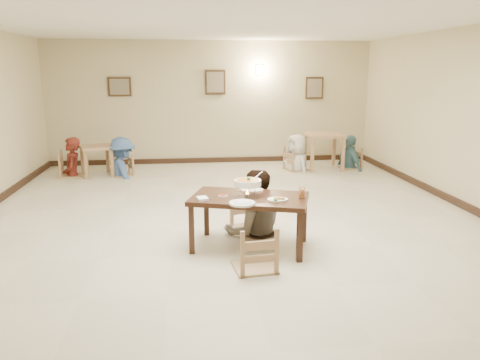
{
  "coord_description": "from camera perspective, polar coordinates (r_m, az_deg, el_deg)",
  "views": [
    {
      "loc": [
        -0.67,
        -6.72,
        2.27
      ],
      "look_at": [
        0.08,
        -0.43,
        0.79
      ],
      "focal_mm": 35.0,
      "sensor_mm": 36.0,
      "label": 1
    }
  ],
  "objects": [
    {
      "name": "chili_dish",
      "position": [
        6.02,
        -2.09,
        -1.94
      ],
      "size": [
        0.11,
        0.11,
        0.02
      ],
      "color": "white",
      "rests_on": "main_table"
    },
    {
      "name": "bg_diner_d",
      "position": [
        11.37,
        13.4,
        5.36
      ],
      "size": [
        0.61,
        1.0,
        1.59
      ],
      "primitive_type": "imported",
      "rotation": [
        0.0,
        0.0,
        1.82
      ],
      "color": "teal",
      "rests_on": "floor"
    },
    {
      "name": "main_table",
      "position": [
        6.05,
        1.18,
        -2.76
      ],
      "size": [
        1.66,
        1.25,
        0.69
      ],
      "rotation": [
        0.0,
        0.0,
        -0.31
      ],
      "color": "#341C10",
      "rests_on": "floor"
    },
    {
      "name": "picture_b",
      "position": [
        11.7,
        -3.04,
        11.82
      ],
      "size": [
        0.5,
        0.04,
        0.6
      ],
      "color": "#342315",
      "rests_on": "wall_back"
    },
    {
      "name": "napkin_cutlery",
      "position": [
        5.89,
        -4.59,
        -2.26
      ],
      "size": [
        0.18,
        0.27,
        0.03
      ],
      "color": "white",
      "rests_on": "main_table"
    },
    {
      "name": "main_diner",
      "position": [
        6.54,
        1.84,
        1.25
      ],
      "size": [
        0.95,
        0.77,
        1.84
      ],
      "primitive_type": "imported",
      "rotation": [
        0.0,
        0.0,
        3.23
      ],
      "color": "gray",
      "rests_on": "floor"
    },
    {
      "name": "chair_far",
      "position": [
        6.75,
        1.4,
        -1.67
      ],
      "size": [
        0.51,
        0.51,
        1.09
      ],
      "rotation": [
        0.0,
        0.0,
        0.3
      ],
      "color": "tan",
      "rests_on": "floor"
    },
    {
      "name": "floor",
      "position": [
        7.12,
        -1.01,
        -5.43
      ],
      "size": [
        10.0,
        10.0,
        0.0
      ],
      "primitive_type": "plane",
      "color": "beige",
      "rests_on": "ground"
    },
    {
      "name": "chair_near",
      "position": [
        5.43,
        1.82,
        -5.76
      ],
      "size": [
        0.48,
        0.48,
        1.03
      ],
      "rotation": [
        0.0,
        0.0,
        3.25
      ],
      "color": "tan",
      "rests_on": "floor"
    },
    {
      "name": "rice_plate_near",
      "position": [
        5.68,
        0.27,
        -2.81
      ],
      "size": [
        0.32,
        0.32,
        0.07
      ],
      "color": "white",
      "rests_on": "main_table"
    },
    {
      "name": "bg_chair_lr",
      "position": [
        10.66,
        -14.21,
        2.91
      ],
      "size": [
        0.42,
        0.42,
        0.9
      ],
      "rotation": [
        0.0,
        0.0,
        -1.2
      ],
      "color": "tan",
      "rests_on": "floor"
    },
    {
      "name": "wall_back",
      "position": [
        11.76,
        -3.52,
        9.38
      ],
      "size": [
        10.0,
        0.0,
        10.0
      ],
      "primitive_type": "plane",
      "rotation": [
        1.57,
        0.0,
        0.0
      ],
      "color": "beige",
      "rests_on": "floor"
    },
    {
      "name": "fried_plate",
      "position": [
        5.85,
        4.59,
        -2.34
      ],
      "size": [
        0.26,
        0.26,
        0.06
      ],
      "color": "white",
      "rests_on": "main_table"
    },
    {
      "name": "ceiling",
      "position": [
        6.79,
        -1.12,
        19.32
      ],
      "size": [
        10.0,
        10.0,
        0.0
      ],
      "primitive_type": "plane",
      "color": "white",
      "rests_on": "wall_back"
    },
    {
      "name": "bg_chair_ll",
      "position": [
        10.87,
        -19.91,
        3.16
      ],
      "size": [
        0.5,
        0.5,
        1.06
      ],
      "rotation": [
        0.0,
        0.0,
        1.69
      ],
      "color": "tan",
      "rests_on": "floor"
    },
    {
      "name": "bg_table_left",
      "position": [
        10.77,
        -17.08,
        3.31
      ],
      "size": [
        0.85,
        0.85,
        0.67
      ],
      "rotation": [
        0.0,
        0.0,
        0.34
      ],
      "color": "#A67F5B",
      "rests_on": "floor"
    },
    {
      "name": "wall_front",
      "position": [
        2.0,
        13.56,
        -9.94
      ],
      "size": [
        10.0,
        0.0,
        10.0
      ],
      "primitive_type": "plane",
      "rotation": [
        -1.57,
        0.0,
        0.0
      ],
      "color": "beige",
      "rests_on": "floor"
    },
    {
      "name": "drink_glass",
      "position": [
        5.97,
        7.55,
        -1.59
      ],
      "size": [
        0.07,
        0.07,
        0.15
      ],
      "color": "white",
      "rests_on": "main_table"
    },
    {
      "name": "baseboard_right",
      "position": [
        8.46,
        26.88,
        -3.46
      ],
      "size": [
        0.06,
        10.0,
        0.12
      ],
      "primitive_type": "cube",
      "color": "black",
      "rests_on": "floor"
    },
    {
      "name": "bg_diner_a",
      "position": [
        10.83,
        -20.05,
        4.9
      ],
      "size": [
        0.51,
        0.69,
        1.73
      ],
      "primitive_type": "imported",
      "rotation": [
        0.0,
        0.0,
        4.87
      ],
      "color": "#5C1E16",
      "rests_on": "floor"
    },
    {
      "name": "bg_chair_rr",
      "position": [
        11.42,
        13.31,
        3.7
      ],
      "size": [
        0.44,
        0.44,
        0.93
      ],
      "rotation": [
        0.0,
        0.0,
        -1.26
      ],
      "color": "tan",
      "rests_on": "floor"
    },
    {
      "name": "bg_diner_b",
      "position": [
        10.6,
        -14.34,
        5.1
      ],
      "size": [
        1.11,
        1.28,
        1.72
      ],
      "primitive_type": "imported",
      "rotation": [
        0.0,
        0.0,
        2.1
      ],
      "color": "#4A6CA2",
      "rests_on": "floor"
    },
    {
      "name": "bg_diner_c",
      "position": [
        10.94,
        6.99,
        5.55
      ],
      "size": [
        0.8,
        0.96,
        1.68
      ],
      "primitive_type": "imported",
      "rotation": [
        0.0,
        0.0,
        5.09
      ],
      "color": "silver",
      "rests_on": "floor"
    },
    {
      "name": "picture_c",
      "position": [
        12.13,
        9.06,
        11.01
      ],
      "size": [
        0.45,
        0.04,
        0.55
      ],
      "color": "#342315",
      "rests_on": "wall_back"
    },
    {
      "name": "bg_table_right",
      "position": [
        11.17,
        10.2,
        4.86
      ],
      "size": [
        0.86,
        0.86,
        0.84
      ],
      "rotation": [
        0.0,
        0.0,
        -0.02
      ],
      "color": "#A67F5B",
      "rests_on": "floor"
    },
    {
      "name": "picture_a",
      "position": [
        11.78,
        -14.48,
        10.95
      ],
      "size": [
        0.55,
        0.04,
        0.45
      ],
      "color": "#342315",
      "rests_on": "wall_back"
    },
    {
      "name": "curry_warmer",
      "position": [
        5.97,
        0.93,
        -0.36
      ],
      "size": [
        0.39,
        0.34,
        0.31
      ],
      "color": "silver",
      "rests_on": "main_table"
    },
    {
      "name": "baseboard_back",
      "position": [
        11.91,
        -3.41,
        2.44
      ],
      "size": [
        8.0,
        0.06,
        0.12
      ],
      "primitive_type": "cube",
      "color": "black",
      "rests_on": "floor"
    },
    {
      "name": "rice_plate_far",
      "position": [
        6.3,
        1.5,
        -1.21
      ],
      "size": [
        0.3,
        0.3,
        0.07
      ],
      "color": "white",
      "rests_on": "main_table"
    },
    {
      "name": "wall_sconce",
      "position": [
        11.83,
        2.41,
        13.29
      ],
      "size": [
        0.16,
        0.05,
        0.22
      ],
      "primitive_type": "cube",
      "color": "#FFD88C",
      "rests_on": "wall_back"
    },
    {
      "name": "bg_chair_rl",
      "position": [
        10.99,
        6.94,
        3.8
      ],
      "size": [
        0.47,
        0.47,
        1.01
      ],
      "rotation": [
        0.0,
        0.0,
        1.87
      ],
      "color": "tan",
      "rests_on": "floor"
    }
  ]
}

